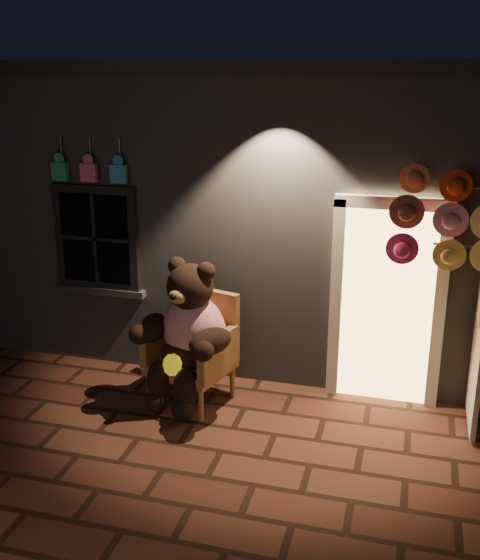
% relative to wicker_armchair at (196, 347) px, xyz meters
% --- Properties ---
extents(ground, '(60.00, 60.00, 0.00)m').
position_rel_wicker_armchair_xyz_m(ground, '(0.56, -0.94, -0.58)').
color(ground, brown).
rests_on(ground, ground).
extents(shop_building, '(7.30, 5.95, 3.51)m').
position_rel_wicker_armchair_xyz_m(shop_building, '(0.56, 3.05, 1.16)').
color(shop_building, slate).
rests_on(shop_building, ground).
extents(wicker_armchair, '(0.95, 0.90, 1.16)m').
position_rel_wicker_armchair_xyz_m(wicker_armchair, '(0.00, 0.00, 0.00)').
color(wicker_armchair, '#9B6D3C').
rests_on(wicker_armchair, ground).
extents(teddy_bear, '(1.08, 0.97, 1.54)m').
position_rel_wicker_armchair_xyz_m(teddy_bear, '(-0.02, -0.15, 0.21)').
color(teddy_bear, '#B0121A').
rests_on(teddy_bear, ground).
extents(hat_rack, '(1.52, 0.22, 2.53)m').
position_rel_wicker_armchair_xyz_m(hat_rack, '(2.64, 0.33, 1.44)').
color(hat_rack, '#59595E').
rests_on(hat_rack, ground).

